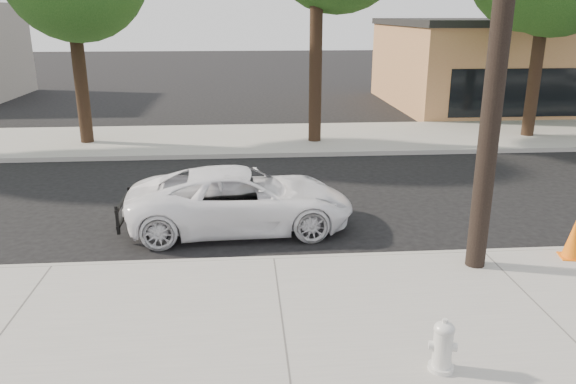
% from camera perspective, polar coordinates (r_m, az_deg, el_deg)
% --- Properties ---
extents(ground, '(120.00, 120.00, 0.00)m').
position_cam_1_polar(ground, '(12.48, -1.99, -3.30)').
color(ground, black).
rests_on(ground, ground).
extents(near_sidewalk, '(90.00, 4.40, 0.15)m').
position_cam_1_polar(near_sidewalk, '(8.58, -0.62, -13.18)').
color(near_sidewalk, gray).
rests_on(near_sidewalk, ground).
extents(far_sidewalk, '(90.00, 5.00, 0.15)m').
position_cam_1_polar(far_sidewalk, '(20.62, -3.09, 5.39)').
color(far_sidewalk, gray).
rests_on(far_sidewalk, ground).
extents(curb_near, '(90.00, 0.12, 0.16)m').
position_cam_1_polar(curb_near, '(10.52, -1.46, -7.02)').
color(curb_near, '#9E9B93').
rests_on(curb_near, ground).
extents(building_main, '(18.00, 10.00, 4.00)m').
position_cam_1_polar(building_main, '(32.28, 26.77, 11.50)').
color(building_main, '#B17349').
rests_on(building_main, ground).
extents(police_cruiser, '(4.88, 2.42, 1.33)m').
position_cam_1_polar(police_cruiser, '(12.08, -4.76, -0.74)').
color(police_cruiser, white).
rests_on(police_cruiser, ground).
extents(fire_hydrant, '(0.36, 0.33, 0.68)m').
position_cam_1_polar(fire_hydrant, '(7.57, 15.44, -14.93)').
color(fire_hydrant, silver).
rests_on(fire_hydrant, near_sidewalk).
extents(traffic_cone, '(0.47, 0.47, 0.76)m').
position_cam_1_polar(traffic_cone, '(11.61, 27.01, -4.26)').
color(traffic_cone, orange).
rests_on(traffic_cone, near_sidewalk).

